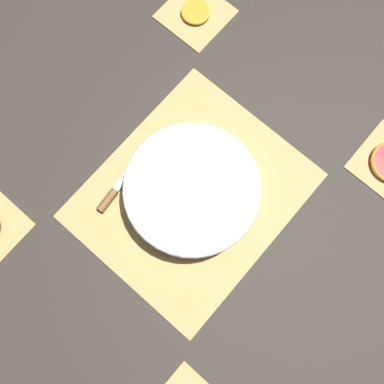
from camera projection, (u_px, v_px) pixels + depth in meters
The scene contains 6 objects.
ground_plane at pixel (192, 195), 0.99m from camera, with size 6.00×6.00×0.00m, color #2D2823.
bamboo_mat_center at pixel (192, 195), 0.98m from camera, with size 0.47×0.39×0.01m.
coaster_mat_far_right at pixel (196, 14), 1.08m from camera, with size 0.15×0.15×0.01m.
fruit_salad_bowl at pixel (192, 191), 0.94m from camera, with size 0.29×0.29×0.07m.
paring_knife at pixel (110, 197), 0.97m from camera, with size 0.14×0.03×0.02m.
orange_slice_whole at pixel (196, 12), 1.08m from camera, with size 0.07×0.07×0.01m.
Camera 1 is at (-0.16, -0.14, 0.96)m, focal length 42.00 mm.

